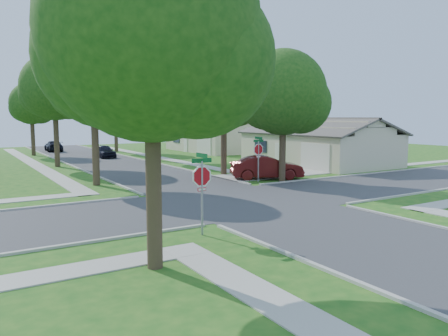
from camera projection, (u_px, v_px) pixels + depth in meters
name	position (u px, v px, depth m)	size (l,w,h in m)	color
ground	(238.00, 201.00, 22.26)	(100.00, 100.00, 0.00)	#1A5416
road_ns	(238.00, 201.00, 22.25)	(7.00, 100.00, 0.02)	#333335
sidewalk_ne	(152.00, 156.00, 47.39)	(1.20, 40.00, 0.04)	#9E9B91
sidewalk_nw	(31.00, 162.00, 41.01)	(1.20, 40.00, 0.04)	#9E9B91
driveway	(274.00, 174.00, 32.38)	(8.80, 3.60, 0.05)	#9E9B91
stop_sign_sw	(202.00, 180.00, 15.59)	(1.05, 0.80, 2.98)	gray
stop_sign_ne	(258.00, 151.00, 28.45)	(1.05, 0.80, 2.98)	gray
tree_e_near	(224.00, 98.00, 31.69)	(4.97, 4.80, 8.28)	#38281C
tree_e_mid	(158.00, 96.00, 41.75)	(5.59, 5.40, 9.21)	#38281C
tree_e_far	(115.00, 103.00, 52.76)	(5.17, 5.00, 8.72)	#38281C
tree_w_near	(94.00, 86.00, 26.72)	(5.38, 5.20, 8.97)	#38281C
tree_w_mid	(55.00, 90.00, 36.81)	(5.80, 5.60, 9.56)	#38281C
tree_w_far	(32.00, 106.00, 47.89)	(4.76, 4.60, 8.04)	#38281C
tree_sw_corner	(153.00, 42.00, 11.73)	(6.21, 6.00, 9.55)	#38281C
tree_ne_corner	(284.00, 96.00, 28.48)	(5.80, 5.60, 8.66)	#38281C
house_ne_near	(318.00, 147.00, 39.73)	(8.42, 13.60, 4.23)	beige
house_ne_far	(216.00, 139.00, 54.92)	(8.42, 13.60, 4.23)	beige
car_driveway	(267.00, 167.00, 29.94)	(1.71, 4.91, 1.62)	#4A100F
car_curb_east	(104.00, 151.00, 45.82)	(1.61, 4.01, 1.36)	black
car_curb_west	(54.00, 146.00, 54.22)	(1.85, 4.56, 1.32)	black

